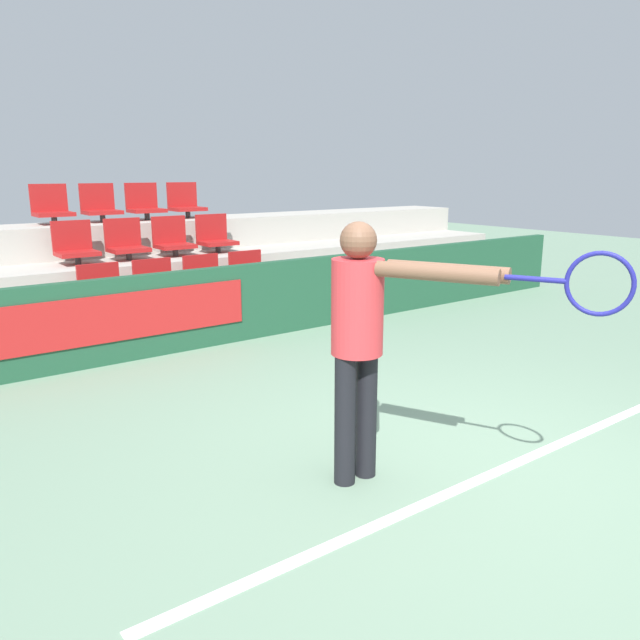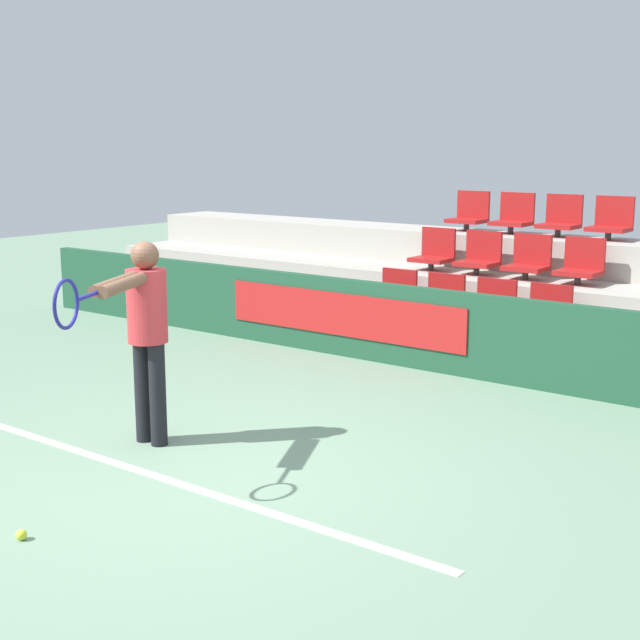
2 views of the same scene
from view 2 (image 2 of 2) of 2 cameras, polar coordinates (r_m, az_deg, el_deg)
The scene contains 20 objects.
ground_plane at distance 6.51m, azimuth -9.19°, elevation -9.82°, with size 30.00×30.00×0.00m, color gray.
court_baseline at distance 6.45m, azimuth -9.80°, elevation -10.01°, with size 4.65×0.08×0.01m.
barrier_wall at distance 9.23m, azimuth 7.37°, elevation -0.65°, with size 12.14×0.14×0.86m.
bleacher_tier_front at distance 9.72m, azimuth 8.96°, elevation -1.47°, with size 11.74×0.88×0.41m.
bleacher_tier_middle at distance 10.44m, azimuth 11.27°, elevation 0.48°, with size 11.74×0.88×0.81m.
bleacher_tier_back at distance 11.20m, azimuth 13.27°, elevation 2.17°, with size 11.74×0.88×1.22m.
stadium_chair_0 at distance 10.18m, azimuth 4.81°, elevation 1.57°, with size 0.45×0.38×0.50m.
stadium_chair_1 at distance 9.88m, azimuth 7.79°, elevation 1.20°, with size 0.45×0.38×0.50m.
stadium_chair_2 at distance 9.60m, azimuth 10.96°, elevation 0.81°, with size 0.45×0.38×0.50m.
stadium_chair_3 at distance 9.36m, azimuth 14.30°, elevation 0.39°, with size 0.45×0.38×0.50m.
stadium_chair_4 at distance 10.87m, azimuth 7.32°, elevation 4.30°, with size 0.45×0.38×0.50m.
stadium_chair_5 at distance 10.58m, azimuth 10.19°, elevation 4.02°, with size 0.45×0.38×0.50m.
stadium_chair_6 at distance 10.32m, azimuth 13.20°, elevation 3.72°, with size 0.45×0.38×0.50m.
stadium_chair_7 at distance 10.10m, azimuth 16.35°, elevation 3.40°, with size 0.45×0.38×0.50m.
stadium_chair_8 at distance 11.59m, azimuth 9.54°, elevation 6.69°, with size 0.45×0.38×0.50m.
stadium_chair_9 at distance 11.33m, azimuth 12.28°, elevation 6.48°, with size 0.45×0.38×0.50m.
stadium_chair_10 at distance 11.09m, azimuth 15.15°, elevation 6.24°, with size 0.45×0.38×0.50m.
stadium_chair_11 at distance 10.88m, azimuth 18.13°, elevation 5.98°, with size 0.45×0.38×0.50m.
tennis_player at distance 6.89m, azimuth -11.25°, elevation -0.15°, with size 0.79×1.46×1.60m.
tennis_ball at distance 5.74m, azimuth -18.56°, elevation -12.90°, with size 0.07×0.07×0.07m.
Camera 2 is at (4.42, -4.17, 2.33)m, focal length 50.00 mm.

